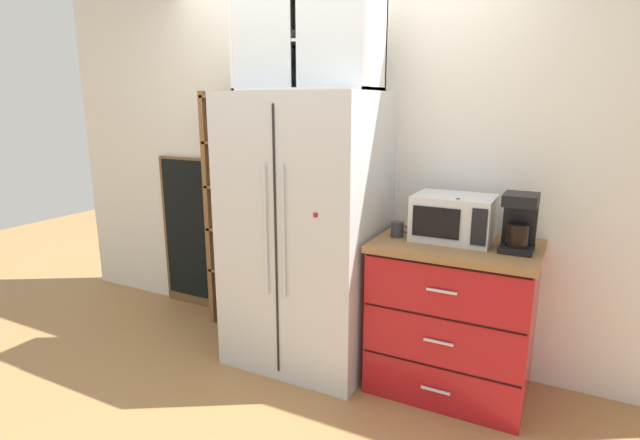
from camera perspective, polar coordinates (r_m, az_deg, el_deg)
ground_plane at (r=3.50m, az=-1.44°, el=-15.24°), size 10.62×10.62×0.00m
wall_back_cream at (r=3.45m, az=1.66°, el=6.68°), size 4.93×0.10×2.55m
refrigerator at (r=3.17m, az=-1.61°, el=-1.34°), size 0.93×0.74×1.74m
pantry_shelf_column at (r=3.77m, az=-9.03°, el=1.37°), size 0.46×0.30×1.76m
counter_cabinet at (r=3.05m, az=14.99°, el=-10.72°), size 0.91×0.63×0.91m
microwave at (r=2.92m, az=15.14°, el=0.26°), size 0.44×0.33×0.26m
coffee_maker at (r=2.82m, az=22.01°, el=-0.18°), size 0.17×0.20×0.31m
mug_charcoal at (r=2.94m, az=8.94°, el=-1.07°), size 0.11×0.07×0.09m
bottle_clear at (r=2.82m, az=15.46°, el=-0.53°), size 0.06×0.06×0.26m
bottle_green at (r=2.83m, az=15.49°, el=-0.65°), size 0.06×0.06×0.25m
upper_cabinet at (r=3.13m, az=-1.32°, el=19.73°), size 0.89×0.32×0.56m
chalkboard_menu at (r=4.22m, az=-14.51°, el=-1.44°), size 0.60×0.04×1.25m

